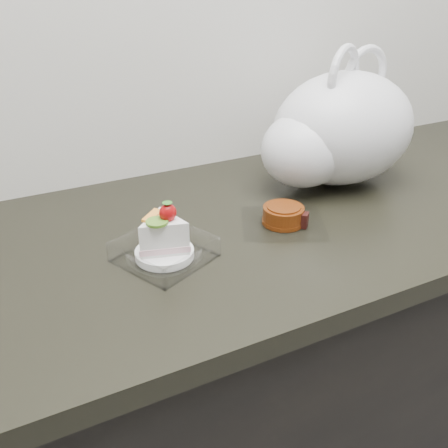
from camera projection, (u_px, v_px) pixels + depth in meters
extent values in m
cube|color=black|center=(253.00, 387.00, 1.22)|extent=(2.00, 0.60, 0.86)
cube|color=black|center=(259.00, 225.00, 1.01)|extent=(2.04, 0.64, 0.04)
cube|color=white|center=(165.00, 258.00, 0.86)|extent=(0.18, 0.18, 0.00)
cylinder|color=white|center=(165.00, 253.00, 0.85)|extent=(0.10, 0.10, 0.01)
ellipsoid|color=#BC0C0E|center=(168.00, 213.00, 0.81)|extent=(0.03, 0.02, 0.03)
cone|color=#2D7223|center=(167.00, 205.00, 0.81)|extent=(0.02, 0.02, 0.01)
cylinder|color=#61982C|center=(157.00, 222.00, 0.81)|extent=(0.04, 0.04, 0.00)
cube|color=#FE9930|center=(152.00, 216.00, 0.83)|extent=(0.04, 0.04, 0.00)
cube|color=white|center=(283.00, 223.00, 0.97)|extent=(0.21, 0.20, 0.00)
cylinder|color=maroon|center=(283.00, 215.00, 0.96)|extent=(0.10, 0.10, 0.03)
cylinder|color=maroon|center=(283.00, 221.00, 0.97)|extent=(0.10, 0.10, 0.01)
cylinder|color=maroon|center=(284.00, 207.00, 0.95)|extent=(0.08, 0.08, 0.00)
cube|color=black|center=(302.00, 220.00, 0.95)|extent=(0.03, 0.03, 0.03)
ellipsoid|color=white|center=(343.00, 128.00, 1.10)|extent=(0.40, 0.35, 0.25)
ellipsoid|color=white|center=(305.00, 149.00, 1.06)|extent=(0.24, 0.22, 0.16)
torus|color=white|center=(344.00, 78.00, 1.04)|extent=(0.13, 0.08, 0.14)
torus|color=white|center=(366.00, 74.00, 1.09)|extent=(0.13, 0.03, 0.13)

